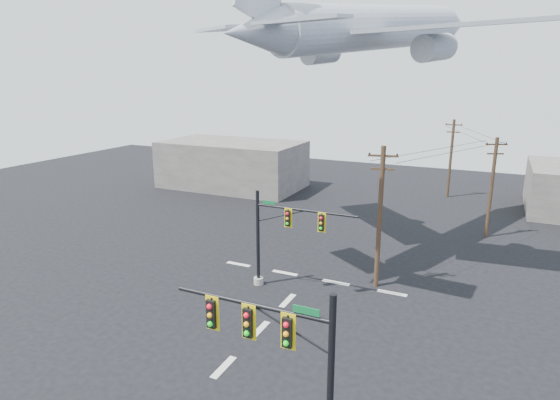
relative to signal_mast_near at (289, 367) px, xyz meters
The scene contains 10 objects.
ground 7.87m from the signal_mast_near, 143.07° to the left, with size 120.00×120.00×0.00m, color black.
lane_markings 11.55m from the signal_mast_near, 119.83° to the left, with size 14.00×21.20×0.01m.
signal_mast_near is the anchor object (origin of this frame).
signal_mast_far 15.04m from the signal_mast_near, 116.58° to the left, with size 7.35×0.75×6.84m.
utility_pole_a 16.75m from the signal_mast_near, 92.27° to the left, with size 1.97×0.50×9.89m.
utility_pole_b 31.78m from the signal_mast_near, 79.12° to the left, with size 1.76×0.81×9.13m.
utility_pole_c 45.23m from the signal_mast_near, 88.45° to the left, with size 1.92×0.32×9.37m.
power_lines 31.31m from the signal_mast_near, 84.22° to the left, with size 8.39×28.52×0.28m.
airliner 27.40m from the signal_mast_near, 97.96° to the left, with size 26.75×29.04×7.75m.
building_left 46.57m from the signal_mast_near, 123.02° to the left, with size 18.00×10.00×6.00m, color slate.
Camera 1 is at (11.29, -17.57, 14.26)m, focal length 30.00 mm.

